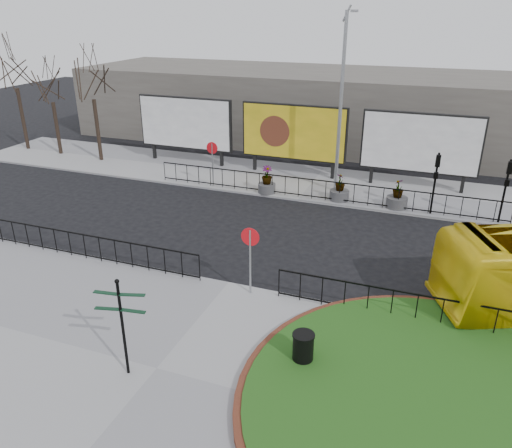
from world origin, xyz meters
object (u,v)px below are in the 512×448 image
at_px(fingerpost_sign, 122,318).
at_px(planter_c, 397,198).
at_px(billboard_mid, 294,133).
at_px(planter_b, 340,191).
at_px(litter_bin, 303,349).
at_px(planter_a, 267,183).
at_px(lamp_post, 341,102).

relative_size(fingerpost_sign, planter_c, 1.99).
xyz_separation_m(billboard_mid, planter_b, (3.50, -3.31, -2.01)).
relative_size(litter_bin, planter_c, 0.70).
relative_size(planter_a, planter_c, 1.00).
height_order(fingerpost_sign, planter_b, fingerpost_sign).
height_order(litter_bin, planter_b, planter_b).
xyz_separation_m(litter_bin, planter_b, (-1.73, 13.11, -0.05)).
height_order(fingerpost_sign, planter_a, fingerpost_sign).
height_order(litter_bin, planter_c, planter_c).
distance_m(planter_a, planter_c, 6.74).
height_order(planter_b, planter_c, planter_c).
distance_m(lamp_post, planter_b, 4.46).
bearing_deg(planter_c, planter_b, 179.02).
bearing_deg(litter_bin, lamp_post, 98.74).
bearing_deg(planter_b, litter_bin, -82.49).
xyz_separation_m(litter_bin, planter_c, (1.15, 13.06, -0.03)).
bearing_deg(planter_a, planter_c, 1.80).
bearing_deg(litter_bin, planter_a, 113.49).
bearing_deg(lamp_post, planter_c, -22.32).
distance_m(planter_b, planter_c, 2.88).
distance_m(billboard_mid, planter_a, 4.07).
bearing_deg(planter_a, litter_bin, -66.51).
relative_size(lamp_post, planter_b, 6.57).
bearing_deg(fingerpost_sign, billboard_mid, 84.17).
distance_m(fingerpost_sign, planter_b, 15.37).
distance_m(billboard_mid, planter_c, 7.47).
xyz_separation_m(lamp_post, planter_a, (-3.36, -1.59, -4.16)).
relative_size(lamp_post, planter_a, 6.32).
relative_size(fingerpost_sign, planter_b, 2.08).
relative_size(planter_b, planter_c, 0.96).
bearing_deg(lamp_post, fingerpost_sign, -97.42).
bearing_deg(lamp_post, billboard_mid, 146.75).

